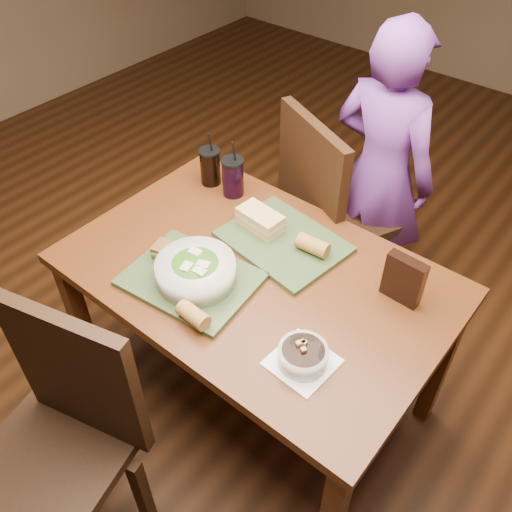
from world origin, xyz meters
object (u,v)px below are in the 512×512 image
Objects in this scene: salad_bowl at (196,270)px; cup_berry at (233,177)px; chair_near at (62,433)px; sandwich_near at (169,252)px; chip_bag at (404,280)px; tray_near at (191,279)px; sandwich_far at (260,220)px; chair_far at (322,209)px; diner at (380,174)px; dining_table at (256,289)px; cup_cola at (210,166)px; soup_bowl at (303,356)px; tray_far at (283,242)px; baguette_far at (313,245)px; baguette_near at (193,315)px.

cup_berry is at bearing 117.44° from salad_bowl.
chair_near is 4.06× the size of cup_berry.
sandwich_near is (-0.15, 0.02, -0.02)m from salad_bowl.
sandwich_near is (-0.13, 0.60, 0.24)m from chair_near.
chip_bag is at bearing 58.72° from chair_near.
tray_near is at bearing -165.59° from salad_bowl.
chair_far is at bearing 90.42° from sandwich_far.
cup_berry is (-0.35, -0.58, 0.14)m from diner.
dining_table is 5.55× the size of cup_cola.
tray_near is at bearing -128.05° from dining_table.
chip_bag is (0.57, 0.37, 0.08)m from tray_near.
dining_table is 0.42m from soup_bowl.
tray_far is at bearing 52.09° from sandwich_near.
cup_cola is at bearing 148.85° from soup_bowl.
salad_bowl is 1.08× the size of cup_berry.
cup_berry is at bearing 101.18° from sandwich_near.
dining_table is at bearing -78.26° from chair_far.
baguette_far is at bearing 2.99° from sandwich_far.
cup_berry is (-0.09, 0.44, 0.04)m from sandwich_near.
chip_bag reaches higher than tray_near.
tray_near is at bearing 137.44° from baguette_near.
baguette_near is (0.12, -0.13, -0.02)m from salad_bowl.
dining_table is at bearing 51.95° from tray_near.
diner is 8.14× the size of chip_bag.
sandwich_far is 0.37m from cup_cola.
baguette_near is at bearing -51.08° from cup_cola.
chair_far reaches higher than sandwich_far.
sandwich_near is at bearing -127.91° from tray_far.
chair_far is 0.80m from tray_near.
baguette_far is (0.23, 0.01, -0.01)m from sandwich_far.
baguette_near is (0.27, -0.15, 0.00)m from sandwich_near.
salad_bowl reaches higher than baguette_near.
dining_table is 3.10× the size of tray_far.
sandwich_far is (0.01, 0.35, 0.04)m from tray_near.
soup_bowl is at bearing 111.49° from diner.
cup_cola is (-0.46, 0.11, 0.07)m from tray_far.
tray_near is 0.43m from baguette_far.
sandwich_far reaches higher than sandwich_near.
tray_near is 0.57m from cup_cola.
baguette_near is (0.13, -0.91, 0.21)m from chair_far.
soup_bowl is at bearing -31.15° from cup_cola.
diner is 3.27× the size of tray_near.
chair_near is 0.76m from soup_bowl.
cup_berry is at bearing 62.57° from diner.
chair_far reaches higher than chip_bag.
sandwich_far is at bearing 104.77° from baguette_near.
cup_berry reaches higher than tray_far.
tray_near is 0.37m from tray_far.
sandwich_far reaches higher than tray_far.
cup_cola reaches higher than soup_bowl.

